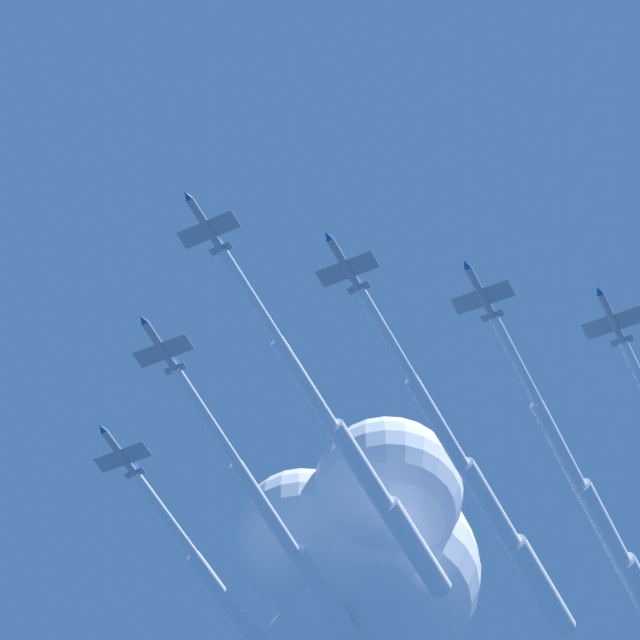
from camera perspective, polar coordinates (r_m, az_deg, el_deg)
jet_lead at (r=218.08m, az=1.77°, el=-5.88°), size 45.93×63.45×3.90m
jet_port_inner at (r=221.31m, az=6.65°, el=-7.30°), size 46.61×64.84×3.99m
jet_starboard_inner at (r=231.00m, az=0.44°, el=-10.69°), size 51.98×69.40×3.91m
jet_port_mid at (r=227.20m, az=10.84°, el=-7.91°), size 46.70×62.68×3.96m
cloud_puff at (r=249.94m, az=1.60°, el=-9.53°), size 58.56×42.29×36.21m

